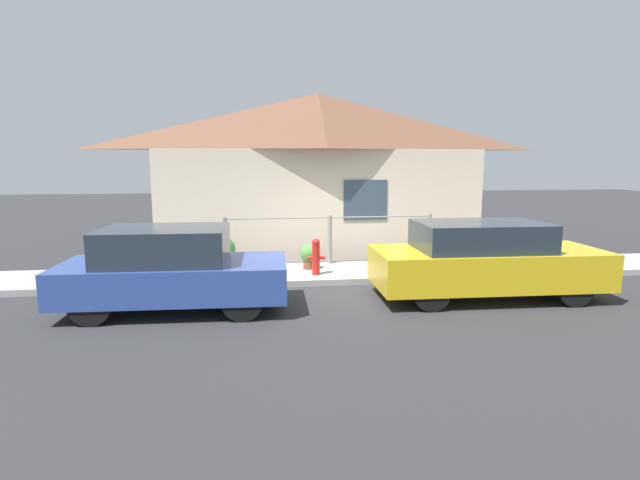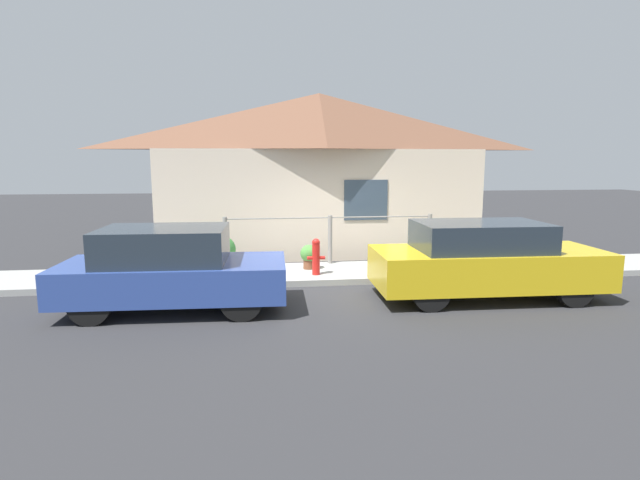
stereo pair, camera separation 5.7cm
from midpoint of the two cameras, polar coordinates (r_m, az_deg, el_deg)
ground_plane at (r=10.17m, az=2.38°, el=-5.23°), size 60.00×60.00×0.00m
sidewalk at (r=11.01m, az=1.56°, el=-3.77°), size 24.00×1.78×0.13m
house at (r=13.32m, az=-0.24°, el=12.56°), size 8.64×2.23×4.24m
fence at (r=11.59m, az=0.98°, el=0.34°), size 4.90×0.10×1.13m
car_left at (r=8.76m, az=-16.75°, el=-3.24°), size 3.78×1.78×1.41m
car_right at (r=9.61m, az=18.22°, el=-2.19°), size 4.18×1.74×1.41m
fire_hydrant at (r=10.47m, az=-0.62°, el=-1.82°), size 0.38×0.17×0.77m
potted_plant_near_hydrant at (r=11.06m, az=-1.44°, el=-1.77°), size 0.39×0.39×0.54m
potted_plant_by_fence at (r=11.32m, az=-11.29°, el=-1.19°), size 0.60×0.60×0.72m
potted_plant_corner at (r=11.74m, az=12.03°, el=-1.30°), size 0.45×0.45×0.55m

